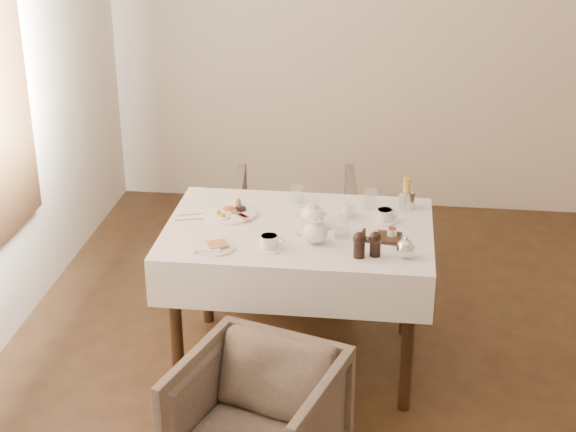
% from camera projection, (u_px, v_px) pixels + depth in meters
% --- Properties ---
extents(table, '(1.28, 0.88, 0.75)m').
position_uv_depth(table, '(299.00, 249.00, 4.28)').
color(table, black).
rests_on(table, ground).
extents(armchair_near, '(0.77, 0.78, 0.57)m').
position_uv_depth(armchair_near, '(257.00, 422.00, 3.60)').
color(armchair_near, '#463B33').
rests_on(armchair_near, ground).
extents(armchair_far, '(0.78, 0.80, 0.66)m').
position_uv_depth(armchair_far, '(296.00, 232.00, 5.20)').
color(armchair_far, '#463B33').
rests_on(armchair_far, ground).
extents(breakfast_plate, '(0.27, 0.27, 0.03)m').
position_uv_depth(breakfast_plate, '(230.00, 212.00, 4.37)').
color(breakfast_plate, white).
rests_on(breakfast_plate, table).
extents(side_plate, '(0.18, 0.18, 0.02)m').
position_uv_depth(side_plate, '(213.00, 247.00, 4.01)').
color(side_plate, white).
rests_on(side_plate, table).
extents(teapot_centre, '(0.17, 0.14, 0.13)m').
position_uv_depth(teapot_centre, '(313.00, 213.00, 4.22)').
color(teapot_centre, white).
rests_on(teapot_centre, table).
extents(teapot_front, '(0.18, 0.15, 0.13)m').
position_uv_depth(teapot_front, '(315.00, 230.00, 4.04)').
color(teapot_front, white).
rests_on(teapot_front, table).
extents(creamer, '(0.08, 0.08, 0.07)m').
position_uv_depth(creamer, '(348.00, 210.00, 4.33)').
color(creamer, white).
rests_on(creamer, table).
extents(teacup_near, '(0.13, 0.13, 0.06)m').
position_uv_depth(teacup_near, '(269.00, 243.00, 4.00)').
color(teacup_near, white).
rests_on(teacup_near, table).
extents(teacup_far, '(0.13, 0.13, 0.06)m').
position_uv_depth(teacup_far, '(385.00, 216.00, 4.28)').
color(teacup_far, white).
rests_on(teacup_far, table).
extents(glass_left, '(0.08, 0.08, 0.09)m').
position_uv_depth(glass_left, '(297.00, 194.00, 4.50)').
color(glass_left, silver).
rests_on(glass_left, table).
extents(glass_mid, '(0.08, 0.08, 0.10)m').
position_uv_depth(glass_mid, '(342.00, 226.00, 4.11)').
color(glass_mid, silver).
rests_on(glass_mid, table).
extents(glass_right, '(0.08, 0.08, 0.10)m').
position_uv_depth(glass_right, '(370.00, 199.00, 4.42)').
color(glass_right, silver).
rests_on(glass_right, table).
extents(condiment_board, '(0.20, 0.15, 0.05)m').
position_uv_depth(condiment_board, '(380.00, 235.00, 4.11)').
color(condiment_board, black).
rests_on(condiment_board, table).
extents(pepper_mill_left, '(0.06, 0.06, 0.12)m').
position_uv_depth(pepper_mill_left, '(359.00, 245.00, 3.91)').
color(pepper_mill_left, black).
rests_on(pepper_mill_left, table).
extents(pepper_mill_right, '(0.07, 0.07, 0.12)m').
position_uv_depth(pepper_mill_right, '(375.00, 244.00, 3.92)').
color(pepper_mill_right, black).
rests_on(pepper_mill_right, table).
extents(silver_pot, '(0.10, 0.09, 0.11)m').
position_uv_depth(silver_pot, '(405.00, 247.00, 3.91)').
color(silver_pot, white).
rests_on(silver_pot, table).
extents(fries_cup, '(0.08, 0.08, 0.17)m').
position_uv_depth(fries_cup, '(407.00, 195.00, 4.40)').
color(fries_cup, silver).
rests_on(fries_cup, table).
extents(cutlery_fork, '(0.17, 0.07, 0.00)m').
position_uv_depth(cutlery_fork, '(195.00, 214.00, 4.36)').
color(cutlery_fork, silver).
rests_on(cutlery_fork, table).
extents(cutlery_knife, '(0.19, 0.07, 0.00)m').
position_uv_depth(cutlery_knife, '(195.00, 219.00, 4.31)').
color(cutlery_knife, silver).
rests_on(cutlery_knife, table).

